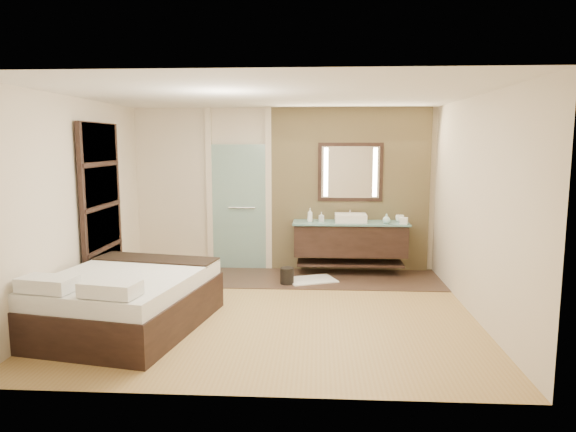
# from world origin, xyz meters

# --- Properties ---
(floor) EXTENTS (5.00, 5.00, 0.00)m
(floor) POSITION_xyz_m (0.00, 0.00, 0.00)
(floor) COLOR #A88146
(floor) RESTS_ON ground
(tile_strip) EXTENTS (3.80, 1.30, 0.01)m
(tile_strip) POSITION_xyz_m (0.60, 1.60, 0.01)
(tile_strip) COLOR #3D2921
(tile_strip) RESTS_ON floor
(stone_wall) EXTENTS (2.60, 0.08, 2.70)m
(stone_wall) POSITION_xyz_m (1.10, 2.21, 1.35)
(stone_wall) COLOR tan
(stone_wall) RESTS_ON floor
(vanity) EXTENTS (1.85, 0.55, 0.88)m
(vanity) POSITION_xyz_m (1.10, 1.92, 0.58)
(vanity) COLOR black
(vanity) RESTS_ON stone_wall
(mirror_unit) EXTENTS (1.06, 0.04, 0.96)m
(mirror_unit) POSITION_xyz_m (1.10, 2.16, 1.65)
(mirror_unit) COLOR black
(mirror_unit) RESTS_ON stone_wall
(frosted_door) EXTENTS (1.10, 0.12, 2.70)m
(frosted_door) POSITION_xyz_m (-0.75, 2.20, 1.14)
(frosted_door) COLOR #BEF0E6
(frosted_door) RESTS_ON floor
(shoji_partition) EXTENTS (0.06, 1.20, 2.40)m
(shoji_partition) POSITION_xyz_m (-2.43, 0.60, 1.21)
(shoji_partition) COLOR black
(shoji_partition) RESTS_ON floor
(bed) EXTENTS (1.98, 2.30, 0.79)m
(bed) POSITION_xyz_m (-1.65, -0.69, 0.33)
(bed) COLOR black
(bed) RESTS_ON floor
(bath_mat) EXTENTS (0.85, 0.73, 0.02)m
(bath_mat) POSITION_xyz_m (0.48, 1.44, 0.02)
(bath_mat) COLOR white
(bath_mat) RESTS_ON floor
(waste_bin) EXTENTS (0.21, 0.21, 0.26)m
(waste_bin) POSITION_xyz_m (0.12, 1.24, 0.13)
(waste_bin) COLOR black
(waste_bin) RESTS_ON floor
(tissue_box) EXTENTS (0.15, 0.15, 0.10)m
(tissue_box) POSITION_xyz_m (1.92, 1.74, 0.92)
(tissue_box) COLOR white
(tissue_box) RESTS_ON vanity
(soap_bottle_a) EXTENTS (0.10, 0.10, 0.22)m
(soap_bottle_a) POSITION_xyz_m (0.45, 1.87, 0.98)
(soap_bottle_a) COLOR white
(soap_bottle_a) RESTS_ON vanity
(soap_bottle_b) EXTENTS (0.09, 0.09, 0.15)m
(soap_bottle_b) POSITION_xyz_m (0.63, 1.91, 0.94)
(soap_bottle_b) COLOR #B2B2B2
(soap_bottle_b) RESTS_ON vanity
(soap_bottle_c) EXTENTS (0.15, 0.15, 0.15)m
(soap_bottle_c) POSITION_xyz_m (1.66, 1.78, 0.94)
(soap_bottle_c) COLOR #ADDAD9
(soap_bottle_c) RESTS_ON vanity
(cup) EXTENTS (0.15, 0.15, 0.11)m
(cup) POSITION_xyz_m (1.90, 1.98, 0.92)
(cup) COLOR white
(cup) RESTS_ON vanity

